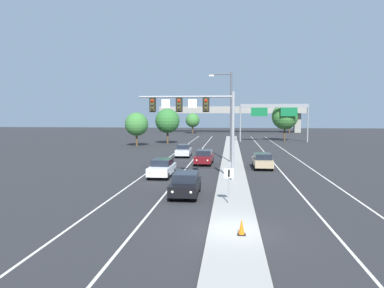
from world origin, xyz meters
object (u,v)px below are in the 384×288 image
Objects in this scene: overhead_signal_mast at (199,114)px; tree_far_right_b at (285,117)px; car_oncoming_white at (162,168)px; tree_far_right_c at (290,121)px; car_oncoming_darkred at (204,157)px; tree_far_left_a at (137,124)px; median_sign_post at (229,180)px; car_oncoming_silver at (184,150)px; car_oncoming_black at (186,184)px; street_lamp_median at (229,112)px; car_receding_tan at (262,161)px; tree_far_left_b at (193,120)px; tree_far_left_c at (167,121)px; traffic_cone_median_nose at (242,227)px; highway_sign_gantry at (274,111)px.

overhead_signal_mast is 1.03× the size of tree_far_right_b.
car_oncoming_white is 82.04m from tree_far_right_c.
car_oncoming_white is 1.00× the size of car_oncoming_darkred.
tree_far_right_c is 33.90m from tree_far_right_b.
tree_far_left_a is (-9.99, 30.51, 2.94)m from car_oncoming_white.
median_sign_post is 11.56m from car_oncoming_white.
car_oncoming_silver is (-5.96, 25.62, -0.77)m from median_sign_post.
car_oncoming_black is at bearing 140.01° from median_sign_post.
car_receding_tan is at bearing -49.54° from street_lamp_median.
tree_far_left_b is at bearing 128.68° from tree_far_right_b.
tree_far_left_c reaches higher than car_oncoming_white.
tree_far_right_b is (13.88, 52.86, 4.16)m from car_oncoming_black.
traffic_cone_median_nose is at bearing -70.40° from tree_far_left_a.
tree_far_left_b is (-7.60, 79.68, 2.87)m from car_oncoming_black.
traffic_cone_median_nose is at bearing -84.16° from median_sign_post.
car_oncoming_darkred is at bearing 89.51° from car_oncoming_black.
car_oncoming_black is 40.21m from tree_far_left_a.
overhead_signal_mast is 45.97m from highway_sign_gantry.
traffic_cone_median_nose is (-2.70, -21.87, -0.31)m from car_receding_tan.
overhead_signal_mast reaches higher than tree_far_left_a.
overhead_signal_mast is at bearing 85.33° from car_oncoming_black.
tree_far_right_c is 28.24m from tree_far_left_b.
tree_far_left_c reaches higher than car_oncoming_silver.
car_oncoming_black is at bearing 112.83° from traffic_cone_median_nose.
car_oncoming_silver is 0.85× the size of tree_far_right_c.
highway_sign_gantry is 2.31× the size of tree_far_left_a.
car_oncoming_silver is 21.34m from tree_far_left_c.
overhead_signal_mast is 74.60m from tree_far_left_b.
overhead_signal_mast is at bearing 102.48° from traffic_cone_median_nose.
car_oncoming_white is (-2.98, 7.44, 0.00)m from car_oncoming_black.
street_lamp_median reaches higher than overhead_signal_mast.
street_lamp_median is at bearing -107.35° from tree_far_right_b.
car_oncoming_darkred is 1.00× the size of car_receding_tan.
highway_sign_gantry is 37.09m from tree_far_right_c.
tree_far_left_a is (-13.42, 32.41, -1.76)m from overhead_signal_mast.
overhead_signal_mast is 1.73× the size of car_oncoming_darkred.
tree_far_right_c is at bearing 79.39° from car_receding_tan.
median_sign_post is 20.37m from street_lamp_median.
tree_far_left_c is (4.41, 5.53, 0.49)m from tree_far_left_a.
tree_far_right_b is at bearing 74.16° from overhead_signal_mast.
car_oncoming_white is 15.72m from car_oncoming_silver.
tree_far_left_a is (-19.22, 24.51, 2.94)m from car_receding_tan.
tree_far_right_c reaches higher than car_oncoming_black.
tree_far_left_c reaches higher than car_oncoming_darkred.
street_lamp_median is at bearing 80.84° from car_oncoming_black.
street_lamp_median is 0.75× the size of highway_sign_gantry.
tree_far_left_b is (-7.73, 63.65, 2.87)m from car_oncoming_darkred.
tree_far_right_c is (32.85, 48.24, -0.31)m from tree_far_left_a.
overhead_signal_mast is 1.20× the size of tree_far_left_c.
car_oncoming_white is at bearing -86.34° from tree_far_left_b.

